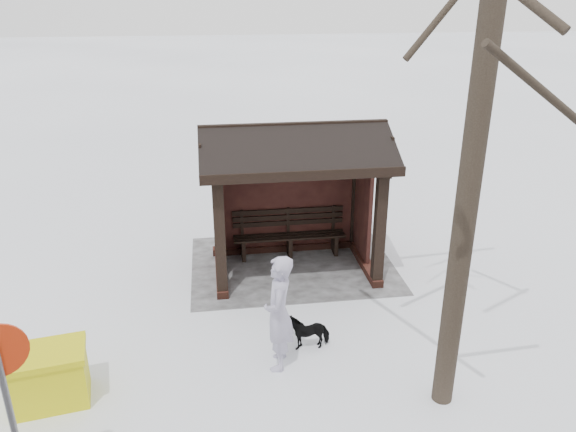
# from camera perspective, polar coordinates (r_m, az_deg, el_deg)

# --- Properties ---
(ground) EXTENTS (120.00, 120.00, 0.00)m
(ground) POSITION_cam_1_polar(r_m,az_deg,el_deg) (11.72, 0.58, -5.41)
(ground) COLOR white
(ground) RESTS_ON ground
(trampled_patch) EXTENTS (4.20, 3.20, 0.02)m
(trampled_patch) POSITION_cam_1_polar(r_m,az_deg,el_deg) (11.89, 0.44, -4.93)
(trampled_patch) COLOR gray
(trampled_patch) RESTS_ON ground
(bus_shelter) EXTENTS (3.60, 2.40, 3.09)m
(bus_shelter) POSITION_cam_1_polar(r_m,az_deg,el_deg) (11.03, 0.50, 4.98)
(bus_shelter) COLOR #3D1E16
(bus_shelter) RESTS_ON ground
(pedestrian) EXTENTS (0.57, 0.75, 1.85)m
(pedestrian) POSITION_cam_1_polar(r_m,az_deg,el_deg) (8.51, -0.94, -9.84)
(pedestrian) COLOR #A29CB7
(pedestrian) RESTS_ON ground
(dog) EXTENTS (0.69, 0.34, 0.57)m
(dog) POSITION_cam_1_polar(r_m,az_deg,el_deg) (9.29, 2.07, -11.53)
(dog) COLOR black
(dog) RESTS_ON ground
(grit_bin) EXTENTS (1.19, 0.91, 0.84)m
(grit_bin) POSITION_cam_1_polar(r_m,az_deg,el_deg) (8.78, -23.21, -14.75)
(grit_bin) COLOR #C3BF0B
(grit_bin) RESTS_ON ground
(road_sign) EXTENTS (0.58, 0.26, 2.40)m
(road_sign) POSITION_cam_1_polar(r_m,az_deg,el_deg) (6.63, -26.93, -14.78)
(road_sign) COLOR slate
(road_sign) RESTS_ON ground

